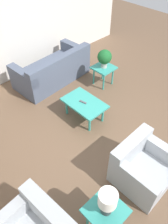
{
  "coord_description": "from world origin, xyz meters",
  "views": [
    {
      "loc": [
        -1.89,
        2.41,
        3.46
      ],
      "look_at": [
        0.3,
        0.31,
        0.55
      ],
      "focal_mm": 35.0,
      "sensor_mm": 36.0,
      "label": 1
    }
  ],
  "objects": [
    {
      "name": "side_table_lamp",
      "position": [
        -1.24,
        1.38,
        0.43
      ],
      "size": [
        0.51,
        0.51,
        0.51
      ],
      "color": "teal",
      "rests_on": "ground_plane"
    },
    {
      "name": "table_lamp",
      "position": [
        -1.24,
        1.38,
        0.79
      ],
      "size": [
        0.25,
        0.25,
        0.45
      ],
      "color": "#333333",
      "rests_on": "side_table_lamp"
    },
    {
      "name": "remote_control",
      "position": [
        0.61,
        0.04,
        0.44
      ],
      "size": [
        0.16,
        0.08,
        0.02
      ],
      "color": "#4C4C51",
      "rests_on": "coffee_table"
    },
    {
      "name": "coffee_table",
      "position": [
        0.59,
        0.01,
        0.38
      ],
      "size": [
        0.92,
        0.6,
        0.43
      ],
      "color": "teal",
      "rests_on": "ground_plane"
    },
    {
      "name": "wall_right",
      "position": [
        3.06,
        0.0,
        1.35
      ],
      "size": [
        0.12,
        7.2,
        2.7
      ],
      "color": "silver",
      "rests_on": "ground_plane"
    },
    {
      "name": "side_table_plant",
      "position": [
        1.15,
        -1.2,
        0.43
      ],
      "size": [
        0.51,
        0.51,
        0.51
      ],
      "color": "teal",
      "rests_on": "ground_plane"
    },
    {
      "name": "armchair",
      "position": [
        -1.14,
        0.35,
        0.31
      ],
      "size": [
        0.85,
        0.89,
        0.78
      ],
      "rotation": [
        0.0,
        0.0,
        -1.56
      ],
      "color": "#A8ADB2",
      "rests_on": "ground_plane"
    },
    {
      "name": "ground_plane",
      "position": [
        0.0,
        0.0,
        0.0
      ],
      "size": [
        14.0,
        14.0,
        0.0
      ],
      "primitive_type": "plane",
      "color": "brown"
    },
    {
      "name": "sofa",
      "position": [
        2.17,
        -0.38,
        0.31
      ],
      "size": [
        1.07,
        2.01,
        0.83
      ],
      "rotation": [
        0.0,
        0.0,
        1.63
      ],
      "color": "#4C566B",
      "rests_on": "ground_plane"
    },
    {
      "name": "potted_plant",
      "position": [
        1.15,
        -1.2,
        0.78
      ],
      "size": [
        0.35,
        0.35,
        0.46
      ],
      "color": "#B2ADA3",
      "rests_on": "side_table_plant"
    }
  ]
}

